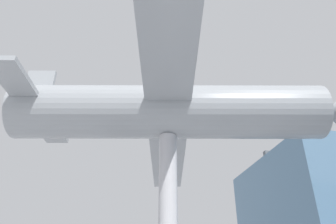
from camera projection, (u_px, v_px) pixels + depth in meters
suspended_airplane at (176, 112)px, 12.49m from camera, size 19.10×13.50×2.89m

